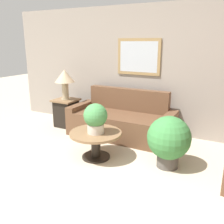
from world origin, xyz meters
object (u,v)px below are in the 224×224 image
potted_plant_floor (169,139)px  coffee_table (96,139)px  side_table (66,112)px  table_lamp (65,78)px  couch_main (122,122)px  potted_plant_on_table (96,118)px

potted_plant_floor → coffee_table: bearing=-167.7°
side_table → potted_plant_floor: (2.59, -0.84, 0.13)m
coffee_table → potted_plant_floor: (1.14, 0.25, 0.12)m
coffee_table → table_lamp: 1.97m
side_table → coffee_table: bearing=-37.0°
couch_main → side_table: couch_main is taller
table_lamp → potted_plant_on_table: bearing=-37.3°
couch_main → side_table: size_ratio=3.37×
side_table → table_lamp: 0.78m
side_table → table_lamp: table_lamp is taller
coffee_table → side_table: side_table is taller
potted_plant_on_table → coffee_table: bearing=126.5°
potted_plant_floor → couch_main: bearing=144.8°
side_table → potted_plant_on_table: potted_plant_on_table is taller
table_lamp → couch_main: bearing=0.2°
potted_plant_on_table → potted_plant_floor: size_ratio=0.60×
couch_main → potted_plant_floor: couch_main is taller
couch_main → potted_plant_on_table: 1.20m
potted_plant_on_table → couch_main: bearing=93.8°
table_lamp → potted_plant_on_table: (1.47, -1.12, -0.39)m
potted_plant_floor → potted_plant_on_table: bearing=-166.0°
coffee_table → potted_plant_floor: potted_plant_floor is taller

